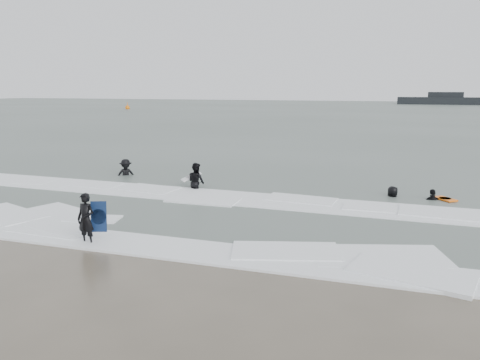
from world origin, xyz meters
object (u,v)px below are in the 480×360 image
(surfer_breaker, at_px, (126,176))
(surfer_right_near, at_px, (432,201))
(surfer_wading, at_px, (196,189))
(buoy, at_px, (127,108))
(surfer_centre, at_px, (88,244))
(surfer_right_far, at_px, (392,198))
(vessel_horizon, at_px, (445,100))

(surfer_breaker, xyz_separation_m, surfer_right_near, (15.60, -0.58, 0.00))
(surfer_wading, distance_m, buoy, 86.18)
(surfer_breaker, relative_size, surfer_right_near, 1.09)
(surfer_wading, distance_m, surfer_breaker, 5.34)
(surfer_right_near, relative_size, buoy, 1.01)
(surfer_centre, xyz_separation_m, surfer_right_far, (8.84, 9.71, 0.00))
(surfer_right_near, bearing_deg, vessel_horizon, -110.28)
(surfer_centre, relative_size, vessel_horizon, 0.06)
(surfer_centre, height_order, buoy, buoy)
(surfer_right_far, bearing_deg, vessel_horizon, -129.42)
(surfer_centre, distance_m, buoy, 93.29)
(surfer_breaker, relative_size, vessel_horizon, 0.07)
(surfer_right_far, bearing_deg, surfer_wading, -25.98)
(buoy, height_order, vessel_horizon, vessel_horizon)
(surfer_wading, xyz_separation_m, buoy, (-48.77, 71.05, 0.42))
(surfer_centre, height_order, surfer_right_near, surfer_right_near)
(surfer_centre, bearing_deg, surfer_wading, 94.52)
(surfer_breaker, height_order, surfer_right_near, surfer_breaker)
(surfer_wading, height_order, surfer_breaker, surfer_wading)
(surfer_right_near, bearing_deg, surfer_right_far, -18.57)
(vessel_horizon, bearing_deg, surfer_wading, -99.18)
(surfer_right_far, relative_size, buoy, 1.01)
(surfer_breaker, distance_m, buoy, 81.92)
(surfer_wading, xyz_separation_m, surfer_right_far, (8.93, 1.29, 0.00))
(surfer_right_near, xyz_separation_m, surfer_right_far, (-1.65, 0.08, 0.00))
(surfer_wading, distance_m, vessel_horizon, 127.21)
(buoy, distance_m, vessel_horizon, 88.00)
(surfer_centre, bearing_deg, surfer_right_near, 46.48)
(surfer_right_far, height_order, buoy, buoy)
(surfer_centre, bearing_deg, surfer_breaker, 120.53)
(surfer_centre, xyz_separation_m, surfer_wading, (-0.09, 8.42, 0.00))
(surfer_centre, distance_m, surfer_breaker, 11.43)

